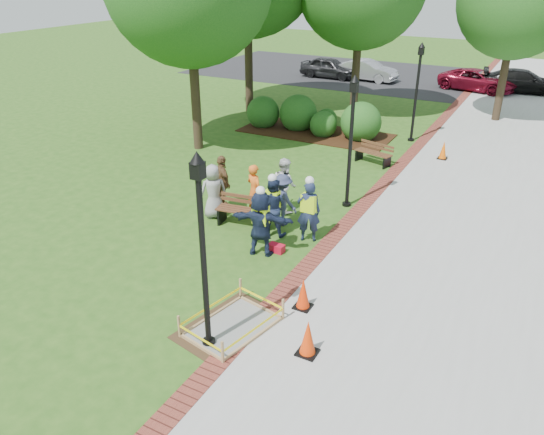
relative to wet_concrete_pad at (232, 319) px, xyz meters
The scene contains 32 objects.
ground 2.72m from the wet_concrete_pad, 121.38° to the left, with size 100.00×100.00×0.00m, color #285116.
sidewalk 12.83m from the wet_concrete_pad, 73.74° to the left, with size 6.00×60.00×0.02m, color #9E9E99.
brick_edging 12.32m from the wet_concrete_pad, 88.42° to the left, with size 0.50×60.00×0.03m, color maroon.
mulch_bed 14.98m from the wet_concrete_pad, 107.12° to the left, with size 7.00×3.00×0.05m, color #381E0F.
parking_lot 29.35m from the wet_concrete_pad, 92.75° to the left, with size 36.00×12.00×0.01m, color black.
wet_concrete_pad is the anchor object (origin of this frame).
bench_near 5.03m from the wet_concrete_pad, 118.20° to the left, with size 1.73×0.79×0.91m.
bench_far 11.61m from the wet_concrete_pad, 93.46° to the left, with size 1.59×0.88×0.82m.
cone_front 1.81m from the wet_concrete_pad, ahead, with size 0.42×0.42×0.82m.
cone_back 1.76m from the wet_concrete_pad, 53.99° to the left, with size 0.40×0.40×0.78m.
cone_far 13.56m from the wet_concrete_pad, 83.10° to the left, with size 0.38×0.38×0.74m.
toolbox 3.56m from the wet_concrete_pad, 102.22° to the left, with size 0.45×0.25×0.22m, color red.
lamp_near 2.35m from the wet_concrete_pad, 103.05° to the right, with size 0.28×0.28×4.26m.
lamp_mid 7.65m from the wet_concrete_pad, 91.25° to the left, with size 0.28×0.28×4.26m.
lamp_far 15.48m from the wet_concrete_pad, 90.60° to the left, with size 0.28×0.28×4.26m.
shrub_a 15.89m from the wet_concrete_pad, 116.74° to the left, with size 1.59×1.59×1.59m, color #154918.
shrub_b 15.55m from the wet_concrete_pad, 110.48° to the left, with size 1.79×1.79×1.79m, color #154918.
shrub_c 14.64m from the wet_concrete_pad, 105.61° to the left, with size 1.25×1.25×1.25m, color #154918.
shrub_d 14.63m from the wet_concrete_pad, 98.92° to the left, with size 1.83×1.83×1.83m, color #154918.
shrub_e 16.04m from the wet_concrete_pad, 105.69° to the left, with size 1.00×1.00×1.00m, color #154918.
casual_person_a 5.78m from the wet_concrete_pad, 127.78° to the left, with size 0.64×0.63×1.72m.
casual_person_b 5.77m from the wet_concrete_pad, 115.10° to the left, with size 0.64×0.53×1.71m.
casual_person_c 6.33m from the wet_concrete_pad, 106.72° to the left, with size 0.67×0.60×1.76m.
casual_person_d 6.44m from the wet_concrete_pad, 124.86° to the left, with size 0.67×0.61×1.77m.
casual_person_e 5.31m from the wet_concrete_pad, 105.39° to the left, with size 0.59×0.46×1.61m.
hivis_worker_a 3.45m from the wet_concrete_pad, 108.70° to the left, with size 0.66×0.50×2.00m.
hivis_worker_b 4.58m from the wet_concrete_pad, 93.47° to the left, with size 0.68×0.56×1.97m.
hivis_worker_c 4.61m from the wet_concrete_pad, 107.28° to the left, with size 0.62×0.47×1.90m.
parked_car_a 28.36m from the wet_concrete_pad, 108.48° to the left, with size 4.61×2.01×1.50m, color #242326.
parked_car_b 27.99m from the wet_concrete_pad, 103.20° to the left, with size 4.49×1.95×1.46m, color #A7A6AB.
parked_car_c 27.48m from the wet_concrete_pad, 88.54° to the left, with size 4.32×1.88×1.41m, color maroon.
parked_car_d 28.41m from the wet_concrete_pad, 83.49° to the left, with size 4.57×1.99×1.49m, color black.
Camera 1 is at (6.64, -10.20, 7.26)m, focal length 35.00 mm.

